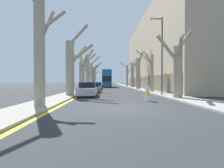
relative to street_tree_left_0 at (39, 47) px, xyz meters
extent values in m
plane|color=#2B2D30|center=(5.14, -0.46, -3.56)|extent=(300.00, 300.00, 0.00)
cube|color=gray|center=(-0.30, 49.54, -3.50)|extent=(2.35, 120.00, 0.12)
cube|color=gray|center=(10.58, 49.54, -3.50)|extent=(2.35, 120.00, 0.12)
cube|color=tan|center=(16.76, 28.08, 4.18)|extent=(10.00, 42.47, 15.49)
cube|color=#6B5E4C|center=(11.74, 28.08, -2.31)|extent=(0.12, 41.62, 2.50)
cube|color=yellow|center=(1.06, 49.54, -3.56)|extent=(0.24, 120.00, 0.01)
cylinder|color=gray|center=(0.04, 0.00, -0.42)|extent=(0.62, 0.62, 6.29)
cylinder|color=gray|center=(0.63, 0.57, 1.72)|extent=(1.45, 1.40, 1.76)
cylinder|color=gray|center=(0.31, 0.45, 1.30)|extent=(0.83, 1.19, 2.29)
cylinder|color=gray|center=(0.11, 8.19, -0.68)|extent=(0.89, 0.89, 5.77)
cylinder|color=gray|center=(1.05, 7.97, 2.87)|extent=(2.18, 0.77, 2.15)
cylinder|color=gray|center=(0.86, 8.67, 0.79)|extent=(1.88, 1.37, 2.29)
cylinder|color=gray|center=(1.32, 8.02, 0.92)|extent=(2.65, 0.67, 2.03)
cylinder|color=gray|center=(0.04, 17.40, -1.22)|extent=(0.87, 0.87, 4.68)
cylinder|color=gray|center=(0.60, 16.21, 0.86)|extent=(1.47, 2.69, 2.33)
cylinder|color=gray|center=(1.08, 17.48, 1.37)|extent=(2.32, 0.48, 2.21)
cylinder|color=gray|center=(0.97, 16.93, 1.55)|extent=(2.20, 1.33, 2.87)
cylinder|color=gray|center=(0.86, 17.64, 0.04)|extent=(1.87, 0.82, 1.32)
cylinder|color=gray|center=(-0.16, 18.20, 1.19)|extent=(0.76, 1.93, 2.95)
cylinder|color=gray|center=(0.02, 25.96, -0.70)|extent=(0.84, 0.84, 5.72)
cylinder|color=gray|center=(0.53, 25.45, 0.85)|extent=(1.39, 1.39, 1.84)
cylinder|color=gray|center=(1.23, 26.56, 2.19)|extent=(2.73, 1.55, 2.52)
cylinder|color=gray|center=(-1.30, 25.77, 2.61)|extent=(2.84, 0.70, 1.88)
cylinder|color=gray|center=(-0.52, 25.52, 1.22)|extent=(1.43, 1.24, 1.68)
cylinder|color=gray|center=(0.17, 34.93, -0.89)|extent=(0.86, 0.86, 5.35)
cylinder|color=gray|center=(-0.41, 34.33, 0.17)|extent=(1.51, 1.54, 1.70)
cylinder|color=gray|center=(0.83, 35.12, 1.71)|extent=(1.61, 0.72, 1.54)
cylinder|color=gray|center=(0.88, 34.36, 1.36)|extent=(1.75, 1.50, 1.63)
cylinder|color=gray|center=(-1.16, 35.58, 0.63)|extent=(2.96, 1.64, 2.49)
cylinder|color=gray|center=(1.40, 34.97, 1.69)|extent=(2.69, 0.37, 3.00)
cylinder|color=gray|center=(0.12, 44.40, -1.03)|extent=(0.71, 0.71, 5.07)
cylinder|color=gray|center=(0.76, 43.88, 0.49)|extent=(1.56, 1.32, 1.50)
cylinder|color=gray|center=(-0.77, 44.81, 0.66)|extent=(2.03, 1.11, 1.93)
cylinder|color=gray|center=(0.26, 44.86, 1.14)|extent=(0.57, 1.20, 1.69)
cylinder|color=gray|center=(-0.42, 44.11, -0.02)|extent=(1.36, 0.88, 1.50)
cylinder|color=gray|center=(-1.04, 44.68, 0.08)|extent=(2.50, 0.84, 1.75)
cylinder|color=gray|center=(10.24, 4.80, -1.25)|extent=(0.79, 0.79, 4.63)
cylinder|color=gray|center=(9.22, 4.45, 0.76)|extent=(2.32, 1.03, 2.37)
cylinder|color=gray|center=(10.63, 5.21, 1.35)|extent=(1.15, 1.17, 1.98)
cylinder|color=gray|center=(10.00, 3.88, 0.77)|extent=(0.77, 2.04, 1.40)
cylinder|color=gray|center=(10.75, 4.56, 1.53)|extent=(1.34, 0.82, 1.77)
cylinder|color=gray|center=(10.35, 13.98, -0.91)|extent=(0.47, 0.47, 5.30)
cylinder|color=gray|center=(9.94, 14.72, 1.12)|extent=(1.04, 1.68, 2.70)
cylinder|color=gray|center=(9.92, 13.80, 1.08)|extent=(1.05, 0.56, 1.65)
cylinder|color=gray|center=(10.44, 14.74, 0.99)|extent=(0.37, 1.69, 3.30)
cylinder|color=gray|center=(9.17, 13.72, 1.39)|extent=(2.49, 0.70, 1.87)
cylinder|color=gray|center=(10.18, 23.99, -0.50)|extent=(0.83, 0.83, 6.12)
cylinder|color=gray|center=(10.59, 23.44, 2.45)|extent=(1.22, 1.48, 2.77)
cylinder|color=gray|center=(10.63, 24.51, 2.80)|extent=(1.27, 1.42, 2.18)
cylinder|color=gray|center=(10.54, 24.41, 1.65)|extent=(1.10, 1.23, 2.34)
cylinder|color=gray|center=(10.52, 24.47, 2.28)|extent=(1.06, 1.33, 2.25)
cylinder|color=gray|center=(9.86, 23.54, 0.99)|extent=(1.02, 1.26, 1.61)
cylinder|color=gray|center=(10.37, 33.06, -0.48)|extent=(0.76, 0.76, 6.17)
cylinder|color=gray|center=(11.23, 33.44, 2.93)|extent=(2.02, 1.10, 2.41)
cylinder|color=gray|center=(10.89, 33.61, 1.09)|extent=(1.40, 1.45, 2.57)
cylinder|color=gray|center=(10.78, 34.11, 2.47)|extent=(1.16, 2.39, 2.70)
cylinder|color=gray|center=(11.30, 33.39, 3.03)|extent=(2.17, 0.98, 3.19)
cylinder|color=gray|center=(10.17, 42.46, -0.30)|extent=(0.54, 0.54, 6.52)
cylinder|color=gray|center=(11.01, 42.51, 1.44)|extent=(1.86, 0.32, 2.83)
cylinder|color=gray|center=(9.05, 42.08, 2.88)|extent=(2.42, 0.97, 1.89)
cylinder|color=gray|center=(11.05, 42.78, 3.46)|extent=(1.95, 0.87, 1.94)
cylinder|color=gray|center=(10.96, 42.99, 1.68)|extent=(1.77, 1.28, 1.49)
cube|color=#19519E|center=(4.00, 37.96, -1.90)|extent=(2.41, 11.13, 2.63)
cube|color=#19519E|center=(4.00, 37.96, 0.13)|extent=(2.36, 10.91, 1.44)
cube|color=navy|center=(4.00, 37.96, 0.91)|extent=(2.36, 10.91, 0.12)
cube|color=black|center=(4.00, 37.96, -1.39)|extent=(2.44, 9.80, 1.37)
cube|color=black|center=(4.00, 37.96, 0.20)|extent=(2.44, 9.80, 1.09)
cube|color=black|center=(4.00, 32.41, -1.39)|extent=(2.17, 0.06, 1.43)
cylinder|color=black|center=(2.97, 34.62, -3.05)|extent=(0.30, 1.04, 1.04)
cylinder|color=black|center=(5.04, 34.62, -3.05)|extent=(0.30, 1.04, 1.04)
cylinder|color=black|center=(2.97, 41.08, -3.05)|extent=(0.30, 1.04, 1.04)
cylinder|color=black|center=(5.04, 41.08, -3.05)|extent=(0.30, 1.04, 1.04)
cube|color=#9EA3AD|center=(1.98, 7.93, -3.03)|extent=(1.80, 4.49, 0.70)
cube|color=black|center=(1.98, 8.20, -2.40)|extent=(1.59, 2.34, 0.57)
cylinder|color=black|center=(1.19, 6.58, -3.24)|extent=(0.20, 0.64, 0.64)
cylinder|color=black|center=(2.77, 6.58, -3.24)|extent=(0.20, 0.64, 0.64)
cylinder|color=black|center=(1.19, 9.28, -3.24)|extent=(0.20, 0.64, 0.64)
cylinder|color=black|center=(2.77, 9.28, -3.24)|extent=(0.20, 0.64, 0.64)
cube|color=#4C5156|center=(1.98, 13.97, -3.10)|extent=(1.90, 4.15, 0.56)
cube|color=black|center=(1.98, 14.22, -2.50)|extent=(1.67, 2.16, 0.65)
cylinder|color=black|center=(1.14, 12.73, -3.24)|extent=(0.20, 0.64, 0.64)
cylinder|color=black|center=(2.82, 12.73, -3.24)|extent=(0.20, 0.64, 0.64)
cylinder|color=black|center=(1.14, 15.22, -3.24)|extent=(0.20, 0.64, 0.64)
cylinder|color=black|center=(2.82, 15.22, -3.24)|extent=(0.20, 0.64, 0.64)
cube|color=#9EA3AD|center=(1.98, 19.28, -3.10)|extent=(1.81, 4.24, 0.56)
cube|color=black|center=(1.98, 19.54, -2.54)|extent=(1.60, 2.21, 0.57)
cylinder|color=black|center=(1.18, 18.01, -3.25)|extent=(0.20, 0.62, 0.62)
cylinder|color=black|center=(2.78, 18.01, -3.25)|extent=(0.20, 0.62, 0.62)
cylinder|color=black|center=(1.18, 20.56, -3.25)|extent=(0.20, 0.62, 0.62)
cylinder|color=black|center=(2.78, 20.56, -3.25)|extent=(0.20, 0.62, 0.62)
cube|color=navy|center=(1.98, 25.89, -3.05)|extent=(1.88, 4.60, 0.67)
cube|color=black|center=(1.98, 26.17, -2.44)|extent=(1.65, 2.39, 0.54)
cylinder|color=black|center=(1.15, 24.51, -3.24)|extent=(0.20, 0.65, 0.65)
cylinder|color=black|center=(2.81, 24.51, -3.24)|extent=(0.20, 0.65, 0.65)
cylinder|color=black|center=(1.15, 27.27, -3.24)|extent=(0.20, 0.65, 0.65)
cylinder|color=black|center=(2.81, 27.27, -3.24)|extent=(0.20, 0.65, 0.65)
cylinder|color=#4C4F54|center=(9.76, 7.68, 0.54)|extent=(0.16, 0.16, 8.20)
cylinder|color=#4C4F54|center=(9.21, 7.68, 4.49)|extent=(1.10, 0.11, 0.11)
cube|color=beige|center=(8.66, 7.68, 4.49)|extent=(0.44, 0.20, 0.16)
cylinder|color=white|center=(7.18, 3.21, -2.98)|extent=(0.36, 0.36, 1.16)
cube|color=yellow|center=(7.18, 3.03, -2.92)|extent=(0.25, 0.01, 0.42)
camera|label=1|loc=(4.00, -10.39, -2.03)|focal=28.00mm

